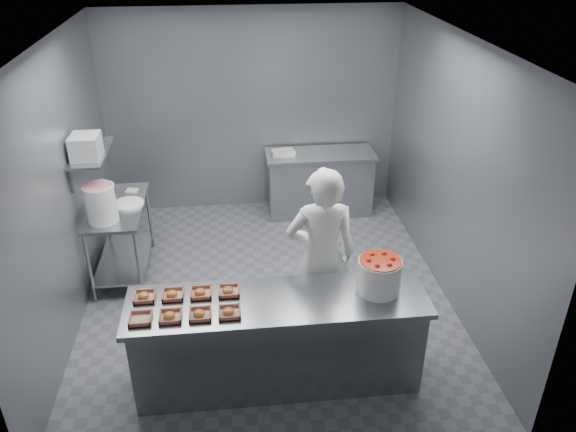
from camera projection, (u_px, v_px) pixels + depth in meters
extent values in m
plane|color=#4C4C51|center=(267.00, 292.00, 6.40)|extent=(4.50, 4.50, 0.00)
plane|color=white|center=(262.00, 40.00, 5.07)|extent=(4.50, 4.50, 0.00)
cube|color=slate|center=(252.00, 112.00, 7.70)|extent=(4.00, 0.04, 2.80)
cube|color=slate|center=(63.00, 190.00, 5.54)|extent=(0.04, 4.50, 2.80)
cube|color=slate|center=(453.00, 172.00, 5.93)|extent=(0.04, 4.50, 2.80)
cube|color=slate|center=(278.00, 302.00, 4.81)|extent=(2.60, 0.70, 0.05)
cube|color=slate|center=(278.00, 343.00, 5.02)|extent=(2.50, 0.64, 0.85)
cube|color=slate|center=(116.00, 207.00, 6.35)|extent=(0.60, 1.20, 0.04)
cube|color=slate|center=(125.00, 258.00, 6.67)|extent=(0.56, 1.15, 0.03)
cylinder|color=slate|center=(90.00, 269.00, 6.04)|extent=(0.04, 0.04, 0.88)
cylinder|color=slate|center=(139.00, 266.00, 6.09)|extent=(0.04, 0.04, 0.88)
cylinder|color=slate|center=(107.00, 219.00, 7.02)|extent=(0.04, 0.04, 0.88)
cylinder|color=slate|center=(150.00, 217.00, 7.07)|extent=(0.04, 0.04, 0.88)
cube|color=slate|center=(320.00, 155.00, 7.73)|extent=(1.50, 0.60, 0.05)
cube|color=slate|center=(319.00, 184.00, 7.95)|extent=(1.44, 0.55, 0.85)
cube|color=slate|center=(91.00, 153.00, 6.01)|extent=(0.35, 0.90, 0.03)
cube|color=tan|center=(141.00, 319.00, 4.54)|extent=(0.18, 0.18, 0.04)
cube|color=white|center=(147.00, 318.00, 4.57)|extent=(0.10, 0.06, 0.00)
cube|color=tan|center=(171.00, 316.00, 4.57)|extent=(0.18, 0.18, 0.04)
cube|color=white|center=(176.00, 316.00, 4.59)|extent=(0.10, 0.06, 0.00)
ellipsoid|color=#CB7532|center=(169.00, 316.00, 4.56)|extent=(0.10, 0.10, 0.05)
cube|color=tan|center=(200.00, 314.00, 4.59)|extent=(0.18, 0.18, 0.04)
cube|color=white|center=(206.00, 314.00, 4.61)|extent=(0.10, 0.06, 0.00)
ellipsoid|color=#CB7532|center=(199.00, 313.00, 4.59)|extent=(0.10, 0.10, 0.05)
cube|color=tan|center=(230.00, 312.00, 4.61)|extent=(0.18, 0.18, 0.04)
cube|color=white|center=(235.00, 312.00, 4.64)|extent=(0.10, 0.06, 0.00)
ellipsoid|color=#CB7532|center=(228.00, 311.00, 4.61)|extent=(0.10, 0.10, 0.05)
cube|color=tan|center=(145.00, 297.00, 4.80)|extent=(0.18, 0.18, 0.04)
cube|color=white|center=(150.00, 296.00, 4.83)|extent=(0.10, 0.06, 0.00)
ellipsoid|color=#CB7532|center=(143.00, 296.00, 4.80)|extent=(0.10, 0.10, 0.05)
cube|color=tan|center=(173.00, 295.00, 4.83)|extent=(0.18, 0.18, 0.04)
cube|color=white|center=(179.00, 294.00, 4.85)|extent=(0.10, 0.06, 0.00)
ellipsoid|color=#CB7532|center=(172.00, 294.00, 4.82)|extent=(0.10, 0.10, 0.05)
cube|color=tan|center=(201.00, 293.00, 4.85)|extent=(0.18, 0.18, 0.04)
cube|color=white|center=(206.00, 292.00, 4.87)|extent=(0.10, 0.06, 0.00)
ellipsoid|color=#CB7532|center=(200.00, 292.00, 4.85)|extent=(0.10, 0.10, 0.05)
cube|color=tan|center=(229.00, 291.00, 4.87)|extent=(0.18, 0.18, 0.04)
cube|color=white|center=(234.00, 291.00, 4.90)|extent=(0.10, 0.06, 0.00)
ellipsoid|color=#CB7532|center=(228.00, 290.00, 4.87)|extent=(0.10, 0.10, 0.05)
imported|color=white|center=(321.00, 257.00, 5.35)|extent=(0.67, 0.44, 1.85)
cylinder|color=silver|center=(379.00, 276.00, 4.85)|extent=(0.38, 0.38, 0.30)
cylinder|color=red|center=(380.00, 262.00, 4.78)|extent=(0.36, 0.36, 0.04)
cylinder|color=silver|center=(101.00, 203.00, 5.94)|extent=(0.32, 0.32, 0.41)
cylinder|color=#D96C82|center=(98.00, 186.00, 5.84)|extent=(0.30, 0.30, 0.02)
torus|color=slate|center=(99.00, 193.00, 5.88)|extent=(0.34, 0.01, 0.34)
cylinder|color=silver|center=(129.00, 204.00, 6.35)|extent=(0.41, 0.41, 0.03)
cube|color=#CCB28C|center=(132.00, 191.00, 6.66)|extent=(0.16, 0.14, 0.02)
cube|color=gray|center=(86.00, 146.00, 5.80)|extent=(0.29, 0.33, 0.25)
cube|color=silver|center=(283.00, 153.00, 7.66)|extent=(0.31, 0.23, 0.06)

